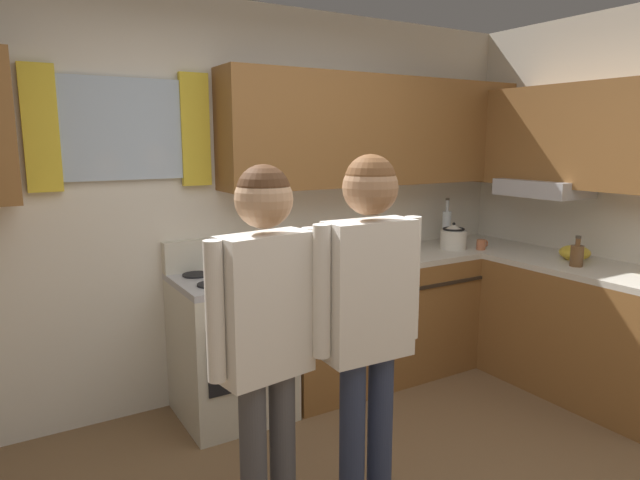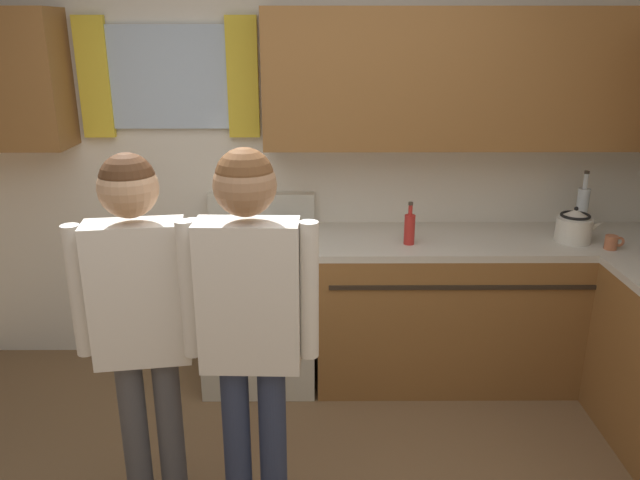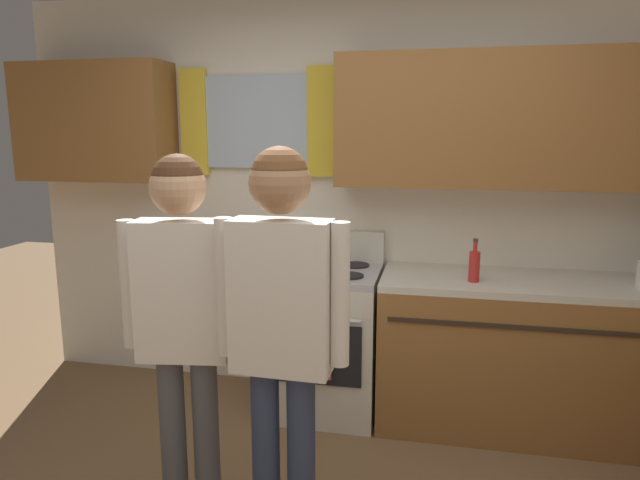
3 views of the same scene
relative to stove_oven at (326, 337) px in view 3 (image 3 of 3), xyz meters
The scene contains 5 objects.
back_wall_unit 1.11m from the stove_oven, 44.50° to the left, with size 4.60×0.42×2.60m.
stove_oven is the anchor object (origin of this frame).
bottle_sauce_red 1.02m from the stove_oven, ahead, with size 0.06×0.06×0.25m.
adult_left 1.41m from the stove_oven, 105.50° to the right, with size 0.50×0.22×1.64m.
adult_in_plaid 1.45m from the stove_oven, 86.10° to the right, with size 0.52×0.23×1.67m.
Camera 3 is at (0.46, -1.72, 1.72)m, focal length 31.48 mm.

